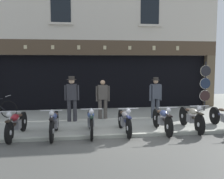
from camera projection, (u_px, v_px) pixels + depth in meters
ground at (132, 149)px, 7.28m from camera, size 23.29×22.00×0.18m
shop_facade at (100, 72)px, 14.96m from camera, size 11.59×4.42×6.32m
motorcycle_far_left at (17, 123)px, 8.29m from camera, size 0.62×2.05×0.92m
motorcycle_left at (54, 122)px, 8.38m from camera, size 0.62×2.07×0.94m
motorcycle_center_left at (91, 121)px, 8.60m from camera, size 0.62×2.03×0.93m
motorcycle_center at (125, 120)px, 8.78m from camera, size 0.62×1.98×0.92m
motorcycle_center_right at (162, 119)px, 8.89m from camera, size 0.62×1.96×0.92m
motorcycle_right at (191, 117)px, 9.17m from camera, size 0.62×2.04×0.93m
salesman_left at (72, 96)px, 10.43m from camera, size 0.56×0.37×1.74m
shopkeeper_center at (103, 97)px, 10.94m from camera, size 0.56×0.25×1.56m
salesman_right at (156, 96)px, 11.08m from camera, size 0.55×0.34×1.66m
tyre_sign_pole at (205, 84)px, 12.70m from camera, size 0.53×0.07×2.29m
advert_board_near at (66, 73)px, 13.09m from camera, size 0.83×0.03×0.89m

